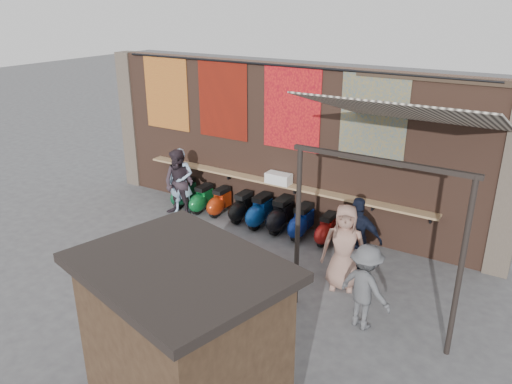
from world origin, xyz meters
TOP-DOWN VIEW (x-y plane):
  - ground at (0.00, 0.00)m, footprint 70.00×70.00m
  - brick_wall at (0.00, 2.70)m, footprint 10.00×0.40m
  - pier_left at (-5.20, 2.70)m, footprint 0.50×0.50m
  - eating_counter at (0.00, 2.33)m, footprint 8.00×0.32m
  - shelf_box at (0.08, 2.30)m, footprint 0.64×0.32m
  - tapestry_redgold at (-3.60, 2.48)m, footprint 1.50×0.02m
  - tapestry_sun at (-1.70, 2.48)m, footprint 1.50×0.02m
  - tapestry_orange at (0.30, 2.48)m, footprint 1.50×0.02m
  - tapestry_multi at (2.30, 2.48)m, footprint 1.50×0.02m
  - hang_rail at (0.00, 2.47)m, footprint 9.50×0.06m
  - scooter_stool_0 at (-2.75, 2.03)m, footprint 0.36×0.80m
  - scooter_stool_1 at (-2.07, 1.95)m, footprint 0.34×0.76m
  - scooter_stool_2 at (-1.53, 2.02)m, footprint 0.35×0.77m
  - scooter_stool_3 at (-0.83, 2.02)m, footprint 0.35×0.79m
  - scooter_stool_4 at (-0.24, 1.97)m, footprint 0.39×0.87m
  - scooter_stool_5 at (0.33, 2.01)m, footprint 0.40×0.90m
  - scooter_stool_6 at (0.93, 1.96)m, footprint 0.38×0.84m
  - scooter_stool_7 at (1.57, 1.99)m, footprint 0.33×0.74m
  - scooter_stool_8 at (2.24, 2.03)m, footprint 0.32×0.72m
  - diner_left at (-2.47, 1.57)m, footprint 0.75×0.61m
  - diner_right at (-2.40, 1.43)m, footprint 0.93×0.75m
  - shopper_navy at (2.70, 0.90)m, footprint 1.07×0.52m
  - shopper_grey at (3.44, -0.62)m, footprint 1.15×0.87m
  - shopper_tan at (2.63, 0.39)m, footprint 1.01×0.82m
  - market_stall at (2.27, -4.02)m, footprint 2.58×2.18m
  - stall_roof at (2.27, -4.02)m, footprint 2.90×2.48m
  - stall_sign at (2.48, -3.18)m, footprint 1.17×0.33m
  - stall_shelf at (2.48, -3.18)m, footprint 1.83×0.55m
  - awning_canvas at (3.50, 0.90)m, footprint 3.20×3.28m
  - awning_ledger at (3.50, 2.49)m, footprint 3.30×0.08m
  - awning_header at (3.50, -0.60)m, footprint 3.00×0.08m
  - awning_post_left at (2.10, -0.60)m, footprint 0.09×0.09m
  - awning_post_right at (4.90, -0.60)m, footprint 0.09×0.09m

SIDE VIEW (x-z plane):
  - ground at x=0.00m, z-range 0.00..0.00m
  - scooter_stool_8 at x=2.24m, z-range 0.00..0.68m
  - scooter_stool_7 at x=1.57m, z-range 0.00..0.71m
  - scooter_stool_1 at x=-2.07m, z-range 0.00..0.73m
  - scooter_stool_2 at x=-1.53m, z-range 0.00..0.73m
  - scooter_stool_3 at x=-0.83m, z-range 0.00..0.75m
  - scooter_stool_0 at x=-2.75m, z-range 0.00..0.76m
  - scooter_stool_6 at x=0.93m, z-range 0.00..0.80m
  - scooter_stool_4 at x=-0.24m, z-range 0.00..0.82m
  - scooter_stool_5 at x=0.33m, z-range 0.00..0.85m
  - shopper_grey at x=3.44m, z-range 0.00..1.58m
  - shopper_navy at x=2.70m, z-range 0.00..1.76m
  - stall_shelf at x=2.48m, z-range 0.86..0.92m
  - shopper_tan at x=2.63m, z-range 0.00..1.78m
  - diner_left at x=-2.47m, z-range 0.00..1.79m
  - diner_right at x=-2.40m, z-range 0.00..1.81m
  - eating_counter at x=0.00m, z-range 1.08..1.12m
  - market_stall at x=2.27m, z-range 0.00..2.43m
  - shelf_box at x=0.08m, z-range 1.12..1.39m
  - awning_post_left at x=2.10m, z-range 0.00..3.10m
  - awning_post_right at x=4.90m, z-range 0.00..3.10m
  - stall_sign at x=2.48m, z-range 1.51..2.01m
  - brick_wall at x=0.00m, z-range 0.00..4.00m
  - pier_left at x=-5.20m, z-range 0.00..4.00m
  - stall_roof at x=2.27m, z-range 2.43..2.55m
  - tapestry_redgold at x=-3.60m, z-range 2.00..4.00m
  - tapestry_sun at x=-1.70m, z-range 2.00..4.00m
  - tapestry_orange at x=0.30m, z-range 2.00..4.00m
  - tapestry_multi at x=2.30m, z-range 2.00..4.00m
  - awning_header at x=3.50m, z-range 3.04..3.12m
  - awning_canvas at x=3.50m, z-range 3.07..4.03m
  - awning_ledger at x=3.50m, z-range 3.89..4.01m
  - hang_rail at x=0.00m, z-range 3.95..4.01m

